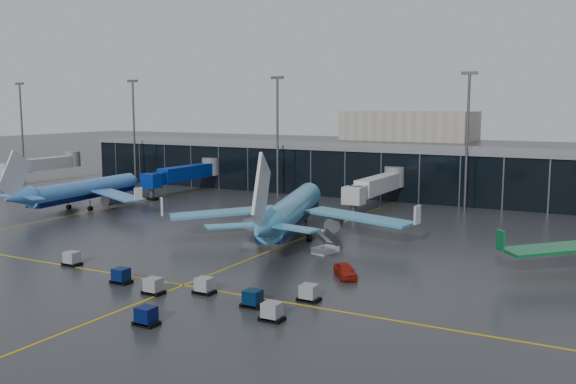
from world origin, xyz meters
The scene contains 10 objects.
ground centered at (0.00, 0.00, 0.00)m, with size 600.00×600.00×0.00m, color #282B2D.
terminal_pier centered at (0.00, 62.00, 5.42)m, with size 142.00×17.00×10.70m.
jet_bridges centered at (-35.00, 42.99, 4.55)m, with size 94.00×27.50×7.20m.
flood_masts centered at (5.00, 50.00, 13.81)m, with size 203.00×0.50×25.50m.
taxi_lines centered at (10.00, 10.61, 0.01)m, with size 220.00×120.00×0.02m.
airliner_arkefly centered at (-38.73, 18.04, 5.72)m, with size 32.67×37.20×11.43m, color #4186D7, non-canonical shape.
airliner_klm_near centered at (8.35, 13.09, 6.62)m, with size 37.85×43.11×13.25m, color #3A94C0, non-canonical shape.
baggage_carts centered at (12.97, -18.29, 0.76)m, with size 34.17×14.79×1.70m.
mobile_airstair centered at (17.00, 6.32, 0.77)m, with size 3.02×3.70×3.45m.
service_van_red centered at (24.19, -3.59, 0.82)m, with size 1.93×4.80×1.63m, color #A41B0C.
Camera 1 is at (52.45, -69.05, 19.48)m, focal length 40.00 mm.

